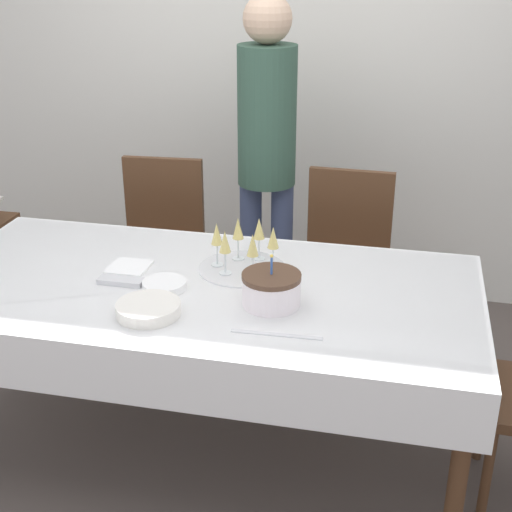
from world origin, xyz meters
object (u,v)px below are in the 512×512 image
Objects in this scene: dining_chair_far_left at (161,248)px; birthday_cake at (271,289)px; plate_stack_main at (148,309)px; dining_chair_far_right at (345,264)px; plate_stack_dessert at (164,285)px; person_standing at (267,141)px; champagne_tray at (243,250)px.

dining_chair_far_left is 1.22m from birthday_cake.
birthday_cake is at bearing 22.56° from plate_stack_main.
plate_stack_dessert is at bearing -123.39° from dining_chair_far_right.
plate_stack_main is 0.13× the size of person_standing.
plate_stack_dessert is 1.11m from person_standing.
champagne_tray is 0.87m from person_standing.
champagne_tray is at bearing -47.91° from dining_chair_far_left.
plate_stack_main is 0.20m from plate_stack_dessert.
person_standing is (-0.25, 1.11, 0.23)m from birthday_cake.
plate_stack_main is (-0.23, -0.43, -0.06)m from champagne_tray.
dining_chair_far_left is 5.86× the size of plate_stack_dessert.
dining_chair_far_right reaches higher than plate_stack_main.
person_standing reaches higher than champagne_tray.
plate_stack_main is (0.35, -1.08, 0.26)m from dining_chair_far_left.
champagne_tray reaches higher than plate_stack_main.
dining_chair_far_left is at bearing -179.99° from dining_chair_far_right.
birthday_cake is at bearing -77.33° from person_standing.
dining_chair_far_left reaches higher than plate_stack_main.
birthday_cake is (0.75, -0.91, 0.29)m from dining_chair_far_left.
dining_chair_far_right is at bearing -24.71° from person_standing.
dining_chair_far_right is 0.79m from champagne_tray.
dining_chair_far_right is at bearing 62.40° from plate_stack_main.
birthday_cake reaches higher than plate_stack_dessert.
birthday_cake is 0.61× the size of champagne_tray.
dining_chair_far_left is at bearing 132.09° from champagne_tray.
dining_chair_far_right is at bearing 62.60° from champagne_tray.
person_standing is at bearing 81.61° from plate_stack_dessert.
dining_chair_far_right is 0.70m from person_standing.
plate_stack_dessert is (-0.41, 0.04, -0.04)m from birthday_cake.
person_standing reaches higher than plate_stack_dessert.
person_standing is at bearing 95.76° from champagne_tray.
plate_stack_dessert is (-0.58, -0.87, 0.25)m from dining_chair_far_right.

